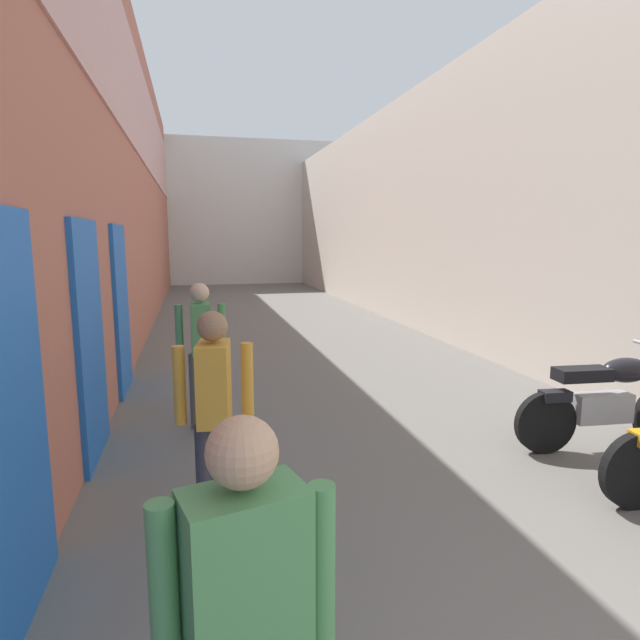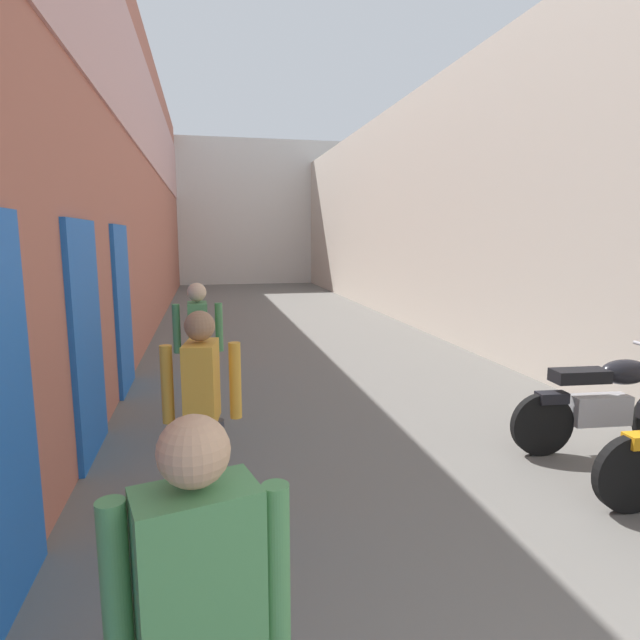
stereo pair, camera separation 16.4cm
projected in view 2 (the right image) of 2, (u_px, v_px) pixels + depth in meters
The scene contains 8 objects.
ground_plane at pixel (306, 349), 9.62m from camera, with size 39.57×39.57×0.00m, color #66635E.
building_left at pixel (135, 175), 10.33m from camera, with size 0.45×23.57×6.47m.
building_right at pixel (422, 211), 11.78m from camera, with size 0.45×23.57×5.24m.
building_far_end at pixel (244, 213), 23.40m from camera, with size 8.73×2.00×6.19m, color silver.
motorcycle_fourth at pixel (606, 401), 4.95m from camera, with size 1.85×0.58×1.04m.
pedestrian_by_doorway at pixel (201, 634), 1.49m from camera, with size 0.52×0.28×1.57m.
pedestrian_mid_alley at pixel (203, 408), 3.48m from camera, with size 0.52×0.37×1.57m.
pedestrian_further_down at pixel (199, 344), 5.55m from camera, with size 0.52×0.34×1.57m.
Camera 2 is at (-1.74, 0.53, 2.04)m, focal length 29.30 mm.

